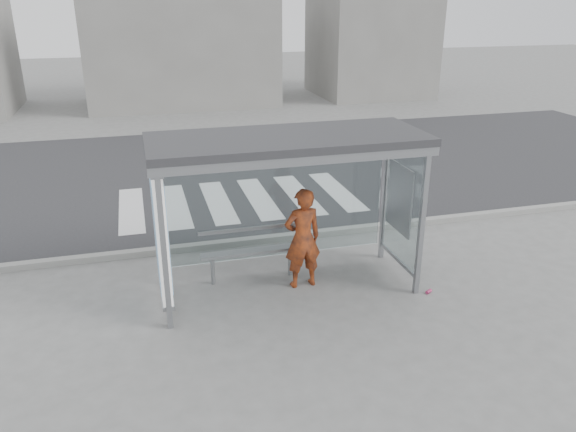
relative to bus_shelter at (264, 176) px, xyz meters
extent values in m
plane|color=slate|center=(0.37, -0.06, -1.98)|extent=(80.00, 80.00, 0.00)
cube|color=#2A2A2D|center=(0.37, 6.94, -1.98)|extent=(30.00, 10.00, 0.01)
cube|color=gray|center=(0.37, 1.89, -1.92)|extent=(30.00, 0.18, 0.12)
cube|color=silver|center=(-2.13, 4.44, -1.98)|extent=(0.55, 3.00, 0.00)
cube|color=silver|center=(-1.13, 4.44, -1.98)|extent=(0.55, 3.00, 0.00)
cube|color=silver|center=(-0.13, 4.44, -1.98)|extent=(0.55, 3.00, 0.00)
cube|color=silver|center=(0.87, 4.44, -1.98)|extent=(0.55, 3.00, 0.00)
cube|color=silver|center=(1.87, 4.44, -1.98)|extent=(0.55, 3.00, 0.00)
cube|color=silver|center=(2.87, 4.44, -1.98)|extent=(0.55, 3.00, 0.00)
cube|color=gray|center=(-1.63, -0.76, -0.73)|extent=(0.08, 0.08, 2.50)
cube|color=gray|center=(2.37, -0.76, -0.73)|extent=(0.08, 0.08, 2.50)
cube|color=gray|center=(-1.63, 0.64, -0.73)|extent=(0.08, 0.08, 2.50)
cube|color=gray|center=(2.37, 0.64, -0.73)|extent=(0.08, 0.08, 2.50)
cube|color=#2D2D30|center=(0.37, -0.06, 0.58)|extent=(4.25, 1.65, 0.12)
cube|color=gray|center=(0.37, -0.82, 0.47)|extent=(4.25, 0.06, 0.18)
cube|color=white|center=(0.37, 0.64, -0.68)|extent=(3.80, 0.02, 2.00)
cube|color=white|center=(-1.63, -0.06, -0.68)|extent=(0.15, 1.25, 2.00)
cube|color=teal|center=(-1.54, -0.06, -0.68)|extent=(0.01, 1.10, 1.70)
cylinder|color=orange|center=(-1.53, 0.19, -0.43)|extent=(0.02, 0.32, 0.32)
cube|color=white|center=(2.37, -0.06, -0.68)|extent=(0.03, 1.25, 2.00)
cube|color=beige|center=(2.34, -0.01, -0.58)|extent=(0.03, 0.86, 1.16)
cube|color=slate|center=(0.37, 17.94, 0.52)|extent=(8.00, 5.00, 5.00)
cube|color=slate|center=(9.37, 17.94, 1.52)|extent=(5.00, 5.00, 7.00)
imported|color=orange|center=(0.63, -0.02, -1.12)|extent=(0.66, 0.46, 1.73)
cube|color=gray|center=(-0.14, 0.41, -1.45)|extent=(1.74, 0.21, 0.05)
cylinder|color=gray|center=(-0.82, 0.41, -1.73)|extent=(0.07, 0.07, 0.51)
cylinder|color=gray|center=(0.53, 0.41, -1.73)|extent=(0.07, 0.07, 0.51)
cube|color=gray|center=(-0.14, 0.60, -1.11)|extent=(1.74, 0.04, 0.06)
cylinder|color=#C83A70|center=(2.57, -0.84, -1.95)|extent=(0.13, 0.11, 0.06)
camera|label=1|loc=(-1.83, -8.10, 2.63)|focal=35.00mm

